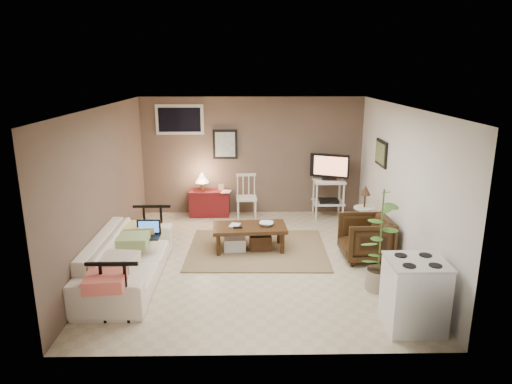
{
  "coord_description": "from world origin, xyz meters",
  "views": [
    {
      "loc": [
        -0.08,
        -6.71,
        2.93
      ],
      "look_at": [
        0.04,
        0.35,
        1.02
      ],
      "focal_mm": 32.0,
      "sensor_mm": 36.0,
      "label": 1
    }
  ],
  "objects_px": {
    "stove": "(414,294)",
    "red_console": "(209,201)",
    "tv_stand": "(329,184)",
    "potted_plant": "(381,237)",
    "armchair": "(366,236)",
    "side_table": "(364,206)",
    "coffee_table": "(249,236)",
    "spindle_chair": "(246,198)",
    "sofa": "(127,251)"
  },
  "relations": [
    {
      "from": "armchair",
      "to": "side_table",
      "type": "bearing_deg",
      "value": 166.31
    },
    {
      "from": "sofa",
      "to": "tv_stand",
      "type": "distance_m",
      "value": 4.38
    },
    {
      "from": "sofa",
      "to": "spindle_chair",
      "type": "distance_m",
      "value": 3.27
    },
    {
      "from": "tv_stand",
      "to": "stove",
      "type": "relative_size",
      "value": 1.53
    },
    {
      "from": "armchair",
      "to": "stove",
      "type": "height_order",
      "value": "stove"
    },
    {
      "from": "stove",
      "to": "sofa",
      "type": "bearing_deg",
      "value": 160.4
    },
    {
      "from": "coffee_table",
      "to": "spindle_chair",
      "type": "relative_size",
      "value": 1.39
    },
    {
      "from": "coffee_table",
      "to": "potted_plant",
      "type": "bearing_deg",
      "value": -39.18
    },
    {
      "from": "potted_plant",
      "to": "coffee_table",
      "type": "bearing_deg",
      "value": 140.82
    },
    {
      "from": "red_console",
      "to": "coffee_table",
      "type": "bearing_deg",
      "value": -66.4
    },
    {
      "from": "coffee_table",
      "to": "potted_plant",
      "type": "height_order",
      "value": "potted_plant"
    },
    {
      "from": "tv_stand",
      "to": "potted_plant",
      "type": "distance_m",
      "value": 3.18
    },
    {
      "from": "coffee_table",
      "to": "tv_stand",
      "type": "bearing_deg",
      "value": 47.31
    },
    {
      "from": "side_table",
      "to": "potted_plant",
      "type": "relative_size",
      "value": 0.68
    },
    {
      "from": "coffee_table",
      "to": "red_console",
      "type": "xyz_separation_m",
      "value": [
        -0.82,
        1.88,
        0.07
      ]
    },
    {
      "from": "coffee_table",
      "to": "tv_stand",
      "type": "xyz_separation_m",
      "value": [
        1.61,
        1.74,
        0.44
      ]
    },
    {
      "from": "red_console",
      "to": "potted_plant",
      "type": "height_order",
      "value": "potted_plant"
    },
    {
      "from": "coffee_table",
      "to": "stove",
      "type": "height_order",
      "value": "stove"
    },
    {
      "from": "coffee_table",
      "to": "stove",
      "type": "xyz_separation_m",
      "value": [
        1.9,
        -2.38,
        0.17
      ]
    },
    {
      "from": "sofa",
      "to": "stove",
      "type": "relative_size",
      "value": 2.73
    },
    {
      "from": "spindle_chair",
      "to": "side_table",
      "type": "xyz_separation_m",
      "value": [
        2.07,
        -1.24,
        0.19
      ]
    },
    {
      "from": "red_console",
      "to": "armchair",
      "type": "height_order",
      "value": "red_console"
    },
    {
      "from": "sofa",
      "to": "tv_stand",
      "type": "height_order",
      "value": "tv_stand"
    },
    {
      "from": "red_console",
      "to": "stove",
      "type": "bearing_deg",
      "value": -57.44
    },
    {
      "from": "tv_stand",
      "to": "armchair",
      "type": "bearing_deg",
      "value": -83.74
    },
    {
      "from": "coffee_table",
      "to": "spindle_chair",
      "type": "distance_m",
      "value": 1.73
    },
    {
      "from": "side_table",
      "to": "tv_stand",
      "type": "bearing_deg",
      "value": 108.09
    },
    {
      "from": "stove",
      "to": "potted_plant",
      "type": "bearing_deg",
      "value": 98.71
    },
    {
      "from": "stove",
      "to": "red_console",
      "type": "bearing_deg",
      "value": 122.56
    },
    {
      "from": "spindle_chair",
      "to": "stove",
      "type": "xyz_separation_m",
      "value": [
        1.95,
        -4.1,
        0.0
      ]
    },
    {
      "from": "tv_stand",
      "to": "side_table",
      "type": "distance_m",
      "value": 1.33
    },
    {
      "from": "tv_stand",
      "to": "sofa",
      "type": "bearing_deg",
      "value": -139.64
    },
    {
      "from": "sofa",
      "to": "armchair",
      "type": "relative_size",
      "value": 3.05
    },
    {
      "from": "red_console",
      "to": "sofa",
      "type": "bearing_deg",
      "value": -106.97
    },
    {
      "from": "spindle_chair",
      "to": "stove",
      "type": "relative_size",
      "value": 1.05
    },
    {
      "from": "coffee_table",
      "to": "side_table",
      "type": "height_order",
      "value": "side_table"
    },
    {
      "from": "coffee_table",
      "to": "tv_stand",
      "type": "relative_size",
      "value": 0.95
    },
    {
      "from": "sofa",
      "to": "coffee_table",
      "type": "bearing_deg",
      "value": -57.74
    },
    {
      "from": "tv_stand",
      "to": "potted_plant",
      "type": "bearing_deg",
      "value": -87.42
    },
    {
      "from": "stove",
      "to": "tv_stand",
      "type": "bearing_deg",
      "value": 94.01
    },
    {
      "from": "spindle_chair",
      "to": "stove",
      "type": "bearing_deg",
      "value": -64.59
    },
    {
      "from": "spindle_chair",
      "to": "sofa",
      "type": "bearing_deg",
      "value": -120.81
    },
    {
      "from": "red_console",
      "to": "stove",
      "type": "relative_size",
      "value": 1.09
    },
    {
      "from": "side_table",
      "to": "armchair",
      "type": "height_order",
      "value": "side_table"
    },
    {
      "from": "sofa",
      "to": "tv_stand",
      "type": "xyz_separation_m",
      "value": [
        3.33,
        2.83,
        0.24
      ]
    },
    {
      "from": "potted_plant",
      "to": "armchair",
      "type": "bearing_deg",
      "value": 85.13
    },
    {
      "from": "sofa",
      "to": "potted_plant",
      "type": "distance_m",
      "value": 3.51
    },
    {
      "from": "potted_plant",
      "to": "stove",
      "type": "distance_m",
      "value": 1.02
    },
    {
      "from": "red_console",
      "to": "stove",
      "type": "xyz_separation_m",
      "value": [
        2.72,
        -4.26,
        0.1
      ]
    },
    {
      "from": "coffee_table",
      "to": "armchair",
      "type": "bearing_deg",
      "value": -11.59
    }
  ]
}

